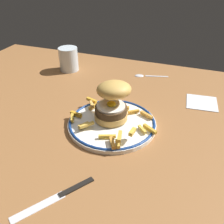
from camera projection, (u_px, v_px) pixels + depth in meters
The scene contains 8 objects.
ground_plane at pixel (108, 127), 74.76cm from camera, with size 145.86×100.18×4.00cm, color brown.
dinner_plate at pixel (112, 123), 71.75cm from camera, with size 25.07×25.07×1.60cm.
burger at pixel (113, 100), 70.32cm from camera, with size 13.81×13.96×11.49cm.
fries_pile at pixel (111, 121), 70.08cm from camera, with size 26.02×20.72×2.98cm.
water_glass at pixel (69, 61), 103.55cm from camera, with size 7.72×7.72×9.44cm.
knife at pixel (61, 194), 51.49cm from camera, with size 11.45×15.67×0.70cm.
spoon at pixel (143, 75), 100.39cm from camera, with size 13.27×5.22×0.90cm.
napkin at pixel (202, 102), 82.77cm from camera, with size 9.72×9.76×0.40cm, color silver.
Camera 1 is at (22.08, -56.18, 42.36)cm, focal length 40.37 mm.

